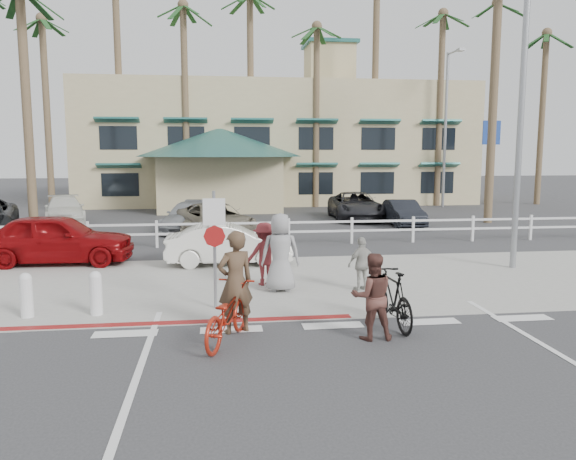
{
  "coord_description": "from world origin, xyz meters",
  "views": [
    {
      "loc": [
        -2.24,
        -9.95,
        3.41
      ],
      "look_at": [
        -0.48,
        3.8,
        1.5
      ],
      "focal_mm": 35.0,
      "sensor_mm": 36.0,
      "label": 1
    }
  ],
  "objects": [
    {
      "name": "rail_fence",
      "position": [
        0.5,
        10.5,
        0.5
      ],
      "size": [
        29.4,
        0.16,
        1.0
      ],
      "primitive_type": null,
      "color": "silver",
      "rests_on": "ground"
    },
    {
      "name": "palm_1",
      "position": [
        -12.0,
        25.0,
        6.5
      ],
      "size": [
        4.0,
        4.0,
        13.0
      ],
      "primitive_type": null,
      "color": "#163B19",
      "rests_on": "ground"
    },
    {
      "name": "streetlight_0",
      "position": [
        6.5,
        5.5,
        4.5
      ],
      "size": [
        0.6,
        2.0,
        9.0
      ],
      "primitive_type": null,
      "color": "gray",
      "rests_on": "ground"
    },
    {
      "name": "pedestrian_b",
      "position": [
        -0.7,
        3.55,
        0.98
      ],
      "size": [
        1.0,
        0.69,
        1.96
      ],
      "primitive_type": "imported",
      "rotation": [
        0.0,
        0.0,
        3.07
      ],
      "color": "gray",
      "rests_on": "ground"
    },
    {
      "name": "pedestrian_a",
      "position": [
        -1.04,
        4.29,
        0.82
      ],
      "size": [
        1.19,
        0.89,
        1.64
      ],
      "primitive_type": "imported",
      "rotation": [
        0.0,
        0.0,
        3.44
      ],
      "color": "maroon",
      "rests_on": "ground"
    },
    {
      "name": "palm_5",
      "position": [
        4.0,
        25.0,
        6.5
      ],
      "size": [
        4.0,
        4.0,
        13.0
      ],
      "primitive_type": null,
      "color": "#163B19",
      "rests_on": "ground"
    },
    {
      "name": "palm_6",
      "position": [
        8.0,
        26.0,
        8.5
      ],
      "size": [
        4.0,
        4.0,
        17.0
      ],
      "primitive_type": null,
      "color": "#163B19",
      "rests_on": "ground"
    },
    {
      "name": "bollard_0",
      "position": [
        -4.8,
        2.0,
        0.47
      ],
      "size": [
        0.26,
        0.26,
        0.95
      ],
      "primitive_type": null,
      "color": "silver",
      "rests_on": "ground"
    },
    {
      "name": "palm_4",
      "position": [
        0.0,
        26.0,
        7.5
      ],
      "size": [
        4.0,
        4.0,
        15.0
      ],
      "primitive_type": null,
      "color": "#163B19",
      "rests_on": "ground"
    },
    {
      "name": "lot_car_6",
      "position": [
        -2.31,
        12.83,
        0.69
      ],
      "size": [
        3.79,
        5.44,
        1.38
      ],
      "primitive_type": "imported",
      "rotation": [
        0.0,
        0.0,
        0.33
      ],
      "color": "#736A59",
      "rests_on": "ground"
    },
    {
      "name": "ground",
      "position": [
        0.0,
        0.0,
        0.0
      ],
      "size": [
        140.0,
        140.0,
        0.0
      ],
      "primitive_type": "plane",
      "color": "#333335"
    },
    {
      "name": "lot_car_1",
      "position": [
        -3.42,
        14.82,
        0.63
      ],
      "size": [
        2.7,
        4.64,
        1.26
      ],
      "primitive_type": "imported",
      "rotation": [
        0.0,
        0.0,
        -0.23
      ],
      "color": "gray",
      "rests_on": "ground"
    },
    {
      "name": "lot_car_4",
      "position": [
        -9.68,
        18.73,
        0.64
      ],
      "size": [
        2.9,
        4.71,
        1.27
      ],
      "primitive_type": "imported",
      "rotation": [
        0.0,
        0.0,
        0.27
      ],
      "color": "silver",
      "rests_on": "ground"
    },
    {
      "name": "palm_11",
      "position": [
        11.0,
        16.0,
        7.0
      ],
      "size": [
        4.0,
        4.0,
        14.0
      ],
      "primitive_type": null,
      "color": "#163B19",
      "rests_on": "ground"
    },
    {
      "name": "car_white_sedan",
      "position": [
        -1.89,
        7.09,
        0.63
      ],
      "size": [
        3.84,
        1.37,
        1.26
      ],
      "primitive_type": "imported",
      "rotation": [
        0.0,
        0.0,
        1.56
      ],
      "color": "silver",
      "rests_on": "ground"
    },
    {
      "name": "bollard_1",
      "position": [
        -6.2,
        2.0,
        0.47
      ],
      "size": [
        0.26,
        0.26,
        0.95
      ],
      "primitive_type": null,
      "color": "silver",
      "rests_on": "ground"
    },
    {
      "name": "curb_red",
      "position": [
        -3.0,
        1.2,
        0.01
      ],
      "size": [
        7.0,
        0.25,
        0.02
      ],
      "primitive_type": "cube",
      "color": "maroon",
      "rests_on": "ground"
    },
    {
      "name": "rider_red",
      "position": [
        -1.92,
        0.46,
        0.99
      ],
      "size": [
        0.84,
        0.7,
        1.97
      ],
      "primitive_type": "imported",
      "rotation": [
        0.0,
        0.0,
        3.52
      ],
      "color": "#4B3625",
      "rests_on": "ground"
    },
    {
      "name": "sidewalk_plaza",
      "position": [
        0.0,
        4.5,
        0.01
      ],
      "size": [
        22.0,
        7.0,
        0.01
      ],
      "primitive_type": "cube",
      "color": "gray",
      "rests_on": "ground"
    },
    {
      "name": "car_red_compact",
      "position": [
        -7.16,
        7.91,
        0.78
      ],
      "size": [
        4.67,
        2.01,
        1.57
      ],
      "primitive_type": "imported",
      "rotation": [
        0.0,
        0.0,
        1.54
      ],
      "color": "maroon",
      "rests_on": "ground"
    },
    {
      "name": "info_sign",
      "position": [
        14.0,
        22.0,
        2.8
      ],
      "size": [
        1.2,
        0.16,
        5.6
      ],
      "primitive_type": null,
      "color": "navy",
      "rests_on": "ground"
    },
    {
      "name": "sign_post",
      "position": [
        -2.3,
        2.2,
        1.45
      ],
      "size": [
        0.5,
        0.1,
        2.9
      ],
      "primitive_type": null,
      "color": "gray",
      "rests_on": "ground"
    },
    {
      "name": "palm_10",
      "position": [
        -10.0,
        15.0,
        6.0
      ],
      "size": [
        4.0,
        4.0,
        12.0
      ],
      "primitive_type": null,
      "color": "#163B19",
      "rests_on": "ground"
    },
    {
      "name": "palm_7",
      "position": [
        12.0,
        25.0,
        7.0
      ],
      "size": [
        4.0,
        4.0,
        14.0
      ],
      "primitive_type": null,
      "color": "#163B19",
      "rests_on": "ground"
    },
    {
      "name": "palm_2",
      "position": [
        -8.0,
        26.0,
        8.0
      ],
      "size": [
        4.0,
        4.0,
        16.0
      ],
      "primitive_type": null,
      "color": "#163B19",
      "rests_on": "ground"
    },
    {
      "name": "bike_black",
      "position": [
        1.16,
        0.44,
        0.58
      ],
      "size": [
        0.71,
        1.97,
        1.16
      ],
      "primitive_type": "imported",
      "rotation": [
        0.0,
        0.0,
        3.23
      ],
      "color": "black",
      "rests_on": "ground"
    },
    {
      "name": "lot_car_3",
      "position": [
        6.42,
        15.3,
        0.61
      ],
      "size": [
        1.42,
        3.73,
        1.21
      ],
      "primitive_type": "imported",
      "rotation": [
        0.0,
        0.0,
        -0.04
      ],
      "color": "black",
      "rests_on": "ground"
    },
    {
      "name": "building",
      "position": [
        2.0,
        31.0,
        5.65
      ],
      "size": [
        28.0,
        16.0,
        11.3
      ],
      "primitive_type": null,
      "color": "#C3B485",
      "rests_on": "ground"
    },
    {
      "name": "palm_8",
      "position": [
        16.0,
        26.0,
        7.5
      ],
      "size": [
        4.0,
        4.0,
        15.0
      ],
      "primitive_type": null,
      "color": "#163B19",
      "rests_on": "ground"
    },
    {
      "name": "palm_9",
      "position": [
        19.0,
        25.0,
        6.5
      ],
      "size": [
        4.0,
        4.0,
        13.0
      ],
      "primitive_type": null,
      "color": "#163B19",
      "rests_on": "ground"
    },
    {
      "name": "streetlight_1",
      "position": [
        12.0,
        24.0,
        4.75
      ],
      "size": [
        0.6,
        2.0,
        9.5
      ],
      "primitive_type": null,
      "color": "gray",
      "rests_on": "ground"
    },
    {
      "name": "cross_street",
      "position": [
        0.0,
        8.5,
        0.0
      ],
      "size": [
        40.0,
        5.0,
        0.01
      ],
      "primitive_type": "cube",
      "color": "#333335",
      "rests_on": "ground"
    },
    {
      "name": "bike_red",
      "position": [
        -2.1,
        -0.11,
        0.53
      ],
      "size": [
        1.4,
        2.14,
        1.06
      ],
      "primitive_type": "imported",
      "rotation": [
        0.0,
        0.0,
        2.76
      ],
      "color": "#9B1F0F",
      "rests_on": "ground"
    },
    {
      "name": "lot_car_5",
      "position": [
        4.83,
        18.04,
        0.7
      ],
      "size": [
        2.67,
        5.21,
        1.41
      ],
      "primitive_type": "imported",
      "rotation": [
        0.0,
        0.0,
        -0.07
      ],
      "color": "black",
      "rests_on": "ground"
    },
    {
      "name": "pedestrian_child",
      "position": [
        1.32,
        3.38,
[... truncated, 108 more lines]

